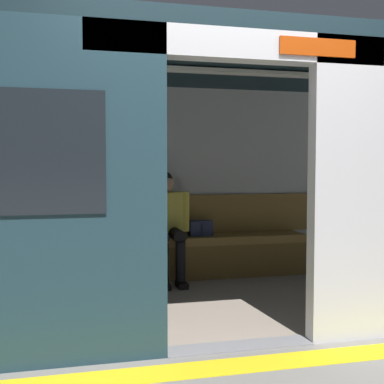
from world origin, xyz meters
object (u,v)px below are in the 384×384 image
(train_car, at_px, (191,139))
(bench_seat, at_px, (179,247))
(book, at_px, (134,236))
(grab_pole_door, at_px, (163,191))
(handbag, at_px, (200,228))
(person_seated, at_px, (166,218))

(train_car, xyz_separation_m, bench_seat, (-0.08, -0.94, -1.14))
(book, height_order, grab_pole_door, grab_pole_door)
(train_car, relative_size, bench_seat, 2.17)
(book, distance_m, grab_pole_door, 1.80)
(bench_seat, height_order, book, book)
(grab_pole_door, bearing_deg, book, -88.93)
(book, relative_size, grab_pole_door, 0.10)
(bench_seat, bearing_deg, grab_pole_door, 74.35)
(train_car, relative_size, handbag, 24.62)
(grab_pole_door, bearing_deg, train_car, -118.70)
(book, bearing_deg, person_seated, -166.18)
(person_seated, distance_m, book, 0.41)
(handbag, relative_size, book, 1.18)
(person_seated, relative_size, handbag, 4.60)
(train_car, distance_m, person_seated, 1.21)
(train_car, distance_m, grab_pole_door, 0.91)
(train_car, xyz_separation_m, handbag, (-0.33, -0.98, -0.95))
(handbag, bearing_deg, bench_seat, 8.70)
(bench_seat, height_order, handbag, handbag)
(person_seated, xyz_separation_m, book, (0.34, -0.10, -0.20))
(person_seated, relative_size, grab_pole_door, 0.56)
(handbag, distance_m, grab_pole_door, 1.90)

